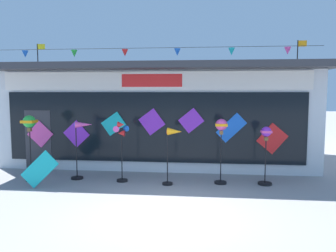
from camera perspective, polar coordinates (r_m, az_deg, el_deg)
ground_plane at (r=7.57m, az=0.23°, el=-14.46°), size 80.00×80.00×0.00m
kite_shop_building at (r=13.43m, az=-1.00°, el=2.19°), size 11.09×6.20×4.54m
wind_spinner_far_left at (r=10.65m, az=-22.18°, el=-0.29°), size 0.37×0.37×1.94m
wind_spinner_left at (r=10.45m, az=-14.32°, el=-2.45°), size 0.69×0.36×1.74m
wind_spinner_center_left at (r=9.90m, az=-7.82°, el=-2.32°), size 0.43×0.32×1.77m
wind_spinner_center_right at (r=9.49m, az=0.78°, el=-2.97°), size 0.56×0.29×1.62m
wind_spinner_right at (r=9.70m, az=8.90°, el=-1.30°), size 0.35×0.35×1.86m
wind_spinner_far_right at (r=9.91m, az=16.07°, el=-3.11°), size 0.39×0.39×1.65m
display_kite_on_ground at (r=9.94m, az=-20.68°, el=-6.79°), size 1.04×0.18×1.04m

